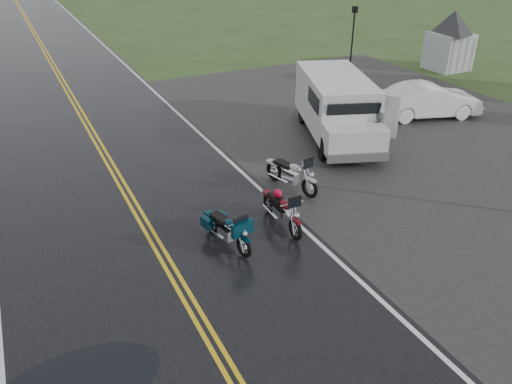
# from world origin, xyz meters

# --- Properties ---
(ground) EXTENTS (120.00, 120.00, 0.00)m
(ground) POSITION_xyz_m (0.00, 0.00, 0.00)
(ground) COLOR #2D471E
(ground) RESTS_ON ground
(road) EXTENTS (8.00, 100.00, 0.04)m
(road) POSITION_xyz_m (0.00, 10.00, 0.02)
(road) COLOR black
(road) RESTS_ON ground
(parking_pad) EXTENTS (14.00, 24.00, 0.03)m
(parking_pad) POSITION_xyz_m (11.00, 5.00, 0.01)
(parking_pad) COLOR black
(parking_pad) RESTS_ON ground
(visitor_center) EXTENTS (16.00, 10.00, 4.80)m
(visitor_center) POSITION_xyz_m (20.00, 12.00, 2.40)
(visitor_center) COLOR #A8AAAD
(visitor_center) RESTS_ON ground
(motorcycle_red) EXTENTS (0.81, 2.09, 1.22)m
(motorcycle_red) POSITION_xyz_m (3.32, 0.76, 0.61)
(motorcycle_red) COLOR #53090E
(motorcycle_red) RESTS_ON ground
(motorcycle_teal) EXTENTS (1.07, 2.02, 1.13)m
(motorcycle_teal) POSITION_xyz_m (1.79, 0.67, 0.57)
(motorcycle_teal) COLOR #042531
(motorcycle_teal) RESTS_ON ground
(motorcycle_silver) EXTENTS (1.28, 2.27, 1.27)m
(motorcycle_silver) POSITION_xyz_m (4.86, 2.52, 0.63)
(motorcycle_silver) COLOR #AEB0B6
(motorcycle_silver) RESTS_ON ground
(van_white) EXTENTS (4.25, 6.49, 2.39)m
(van_white) POSITION_xyz_m (6.84, 4.72, 1.19)
(van_white) COLOR silver
(van_white) RESTS_ON ground
(person_at_van) EXTENTS (0.62, 0.42, 1.67)m
(person_at_van) POSITION_xyz_m (8.58, 4.07, 0.83)
(person_at_van) COLOR #46474A
(person_at_van) RESTS_ON ground
(sedan_white) EXTENTS (4.59, 2.70, 1.43)m
(sedan_white) POSITION_xyz_m (13.24, 6.42, 0.71)
(sedan_white) COLOR white
(sedan_white) RESTS_ON ground
(lamp_post_far_right) EXTENTS (0.31, 0.31, 3.58)m
(lamp_post_far_right) POSITION_xyz_m (14.62, 13.84, 1.79)
(lamp_post_far_right) COLOR black
(lamp_post_far_right) RESTS_ON ground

